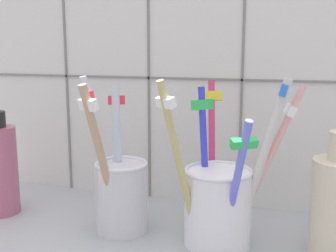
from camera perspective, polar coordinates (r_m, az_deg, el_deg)
name	(u,v)px	position (r cm, az deg, el deg)	size (l,w,h in cm)	color
counter_slab	(170,241)	(51.65, 0.29, -15.12)	(64.00, 22.00, 2.00)	#9EA3A8
tile_wall_back	(196,53)	(58.08, 3.79, 9.70)	(64.00, 2.20, 45.00)	silver
toothbrush_cup_left	(120,190)	(50.35, -6.47, -8.50)	(6.69, 9.30, 18.39)	silver
toothbrush_cup_right	(219,199)	(47.22, 6.86, -9.70)	(14.02, 13.47, 18.45)	white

